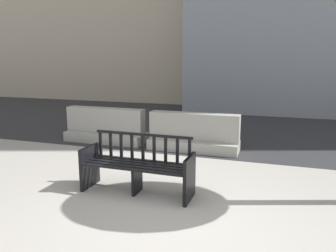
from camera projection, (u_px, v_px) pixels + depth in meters
The scene contains 5 objects.
ground_plane at pixel (174, 218), 4.19m from camera, with size 200.00×200.00×0.00m, color gray.
street_asphalt at pixel (242, 113), 12.29m from camera, with size 120.00×12.00×0.01m, color #28282B.
street_bench at pixel (138, 167), 4.94m from camera, with size 1.70×0.55×0.88m.
jersey_barrier_centre at pixel (194, 135), 7.28m from camera, with size 2.00×0.69×0.84m.
jersey_barrier_left at pixel (106, 128), 8.04m from camera, with size 2.01×0.71×0.84m.
Camera 1 is at (1.14, -3.70, 2.00)m, focal length 35.00 mm.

